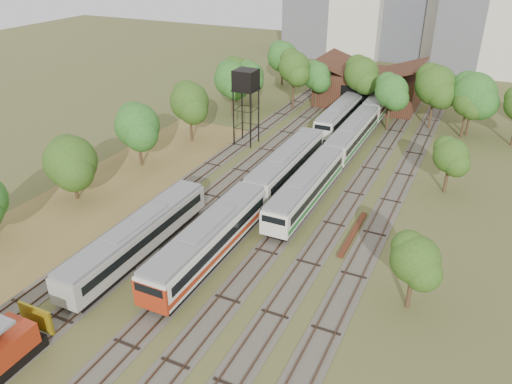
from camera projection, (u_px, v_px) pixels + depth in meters
The scene contains 13 objects.
ground at pixel (184, 317), 37.03m from camera, with size 240.00×240.00×0.00m, color #475123.
dry_grass_patch at pixel (76, 216), 50.34m from camera, with size 14.00×60.00×0.04m, color brown.
tracks at pixel (298, 182), 57.33m from camera, with size 24.60×80.00×0.19m.
railcar_red_set at pixel (253, 198), 49.81m from camera, with size 2.95×34.58×3.65m.
railcar_green_set at pixel (353, 135), 65.87m from camera, with size 2.79×52.08×3.45m.
railcar_rear at pixel (340, 115), 73.34m from camera, with size 2.70×16.08×3.33m.
old_grey_coach at pixel (138, 237), 43.56m from camera, with size 2.67×18.00×3.30m.
water_tower at pixel (246, 82), 64.25m from camera, with size 2.90×2.90×10.06m.
rail_pile_far at pixel (353, 233), 47.21m from camera, with size 0.53×8.50×0.28m, color #542818.
maintenance_shed at pixel (369, 87), 82.60m from camera, with size 16.45×11.55×7.58m.
tree_band_left at pixel (164, 113), 63.73m from camera, with size 8.28×78.07×8.41m.
tree_band_far at pixel (406, 85), 72.06m from camera, with size 49.24×10.24×9.40m.
tree_band_right at pixel (452, 150), 53.81m from camera, with size 3.99×43.92×7.13m.
Camera 1 is at (17.22, -23.55, 25.22)m, focal length 35.00 mm.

